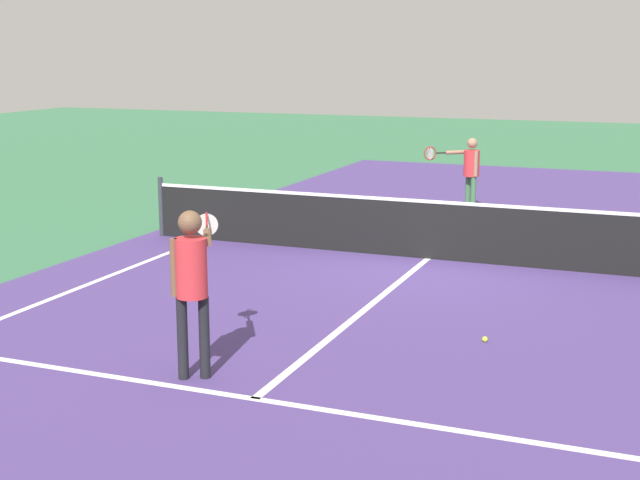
{
  "coord_description": "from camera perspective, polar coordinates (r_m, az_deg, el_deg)",
  "views": [
    {
      "loc": [
        3.61,
        -13.73,
        3.3
      ],
      "look_at": [
        -0.41,
        -3.67,
        1.0
      ],
      "focal_mm": 50.42,
      "sensor_mm": 36.0,
      "label": 1
    }
  ],
  "objects": [
    {
      "name": "ground_plane",
      "position": [
        14.58,
        6.86,
        -1.19
      ],
      "size": [
        60.0,
        60.0,
        0.0
      ],
      "primitive_type": "plane",
      "color": "#38724C"
    },
    {
      "name": "court_surface_inbounds",
      "position": [
        14.58,
        6.86,
        -1.19
      ],
      "size": [
        10.62,
        24.4,
        0.0
      ],
      "primitive_type": "cube",
      "color": "#4C387A",
      "rests_on": "ground_plane"
    },
    {
      "name": "line_service_near",
      "position": [
        8.81,
        -4.17,
        -10.02
      ],
      "size": [
        8.22,
        0.1,
        0.01
      ],
      "primitive_type": "cube",
      "color": "white",
      "rests_on": "ground_plane"
    },
    {
      "name": "line_center_service",
      "position": [
        11.61,
        2.75,
        -4.52
      ],
      "size": [
        0.1,
        6.4,
        0.01
      ],
      "primitive_type": "cube",
      "color": "white",
      "rests_on": "ground_plane"
    },
    {
      "name": "net",
      "position": [
        14.47,
        6.91,
        0.71
      ],
      "size": [
        10.0,
        0.09,
        1.07
      ],
      "color": "#33383D",
      "rests_on": "ground_plane"
    },
    {
      "name": "player_near",
      "position": [
        9.11,
        -8.13,
        -2.15
      ],
      "size": [
        0.61,
        1.19,
        1.75
      ],
      "color": "black",
      "rests_on": "ground_plane"
    },
    {
      "name": "player_far",
      "position": [
        18.69,
        9.5,
        4.6
      ],
      "size": [
        1.03,
        0.72,
        1.54
      ],
      "color": "#3F7247",
      "rests_on": "ground_plane"
    },
    {
      "name": "tennis_ball_mid_court",
      "position": [
        10.57,
        10.42,
        -6.21
      ],
      "size": [
        0.07,
        0.07,
        0.07
      ],
      "primitive_type": "sphere",
      "color": "#CCE033",
      "rests_on": "ground_plane"
    }
  ]
}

